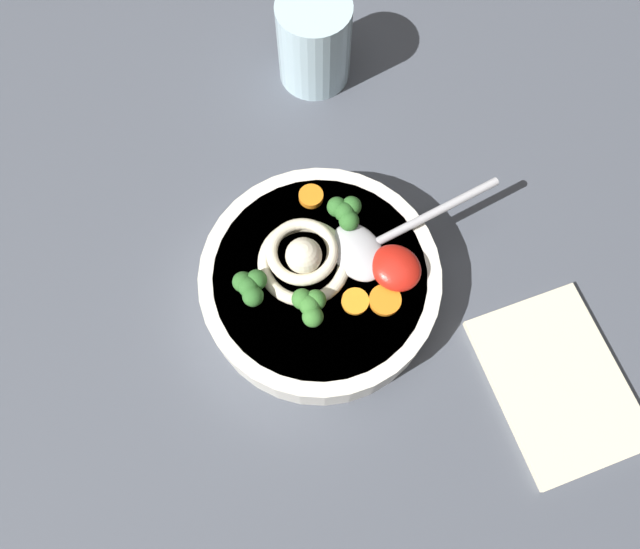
# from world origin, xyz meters

# --- Properties ---
(table_slab) EXTENTS (1.20, 1.20, 0.03)m
(table_slab) POSITION_xyz_m (0.00, 0.00, 0.01)
(table_slab) COLOR #474C56
(table_slab) RESTS_ON ground
(soup_bowl) EXTENTS (0.22, 0.22, 0.05)m
(soup_bowl) POSITION_xyz_m (-0.04, -0.03, 0.05)
(soup_bowl) COLOR silver
(soup_bowl) RESTS_ON table_slab
(noodle_pile) EXTENTS (0.09, 0.09, 0.04)m
(noodle_pile) POSITION_xyz_m (-0.02, -0.03, 0.08)
(noodle_pile) COLOR beige
(noodle_pile) RESTS_ON soup_bowl
(soup_spoon) EXTENTS (0.09, 0.17, 0.02)m
(soup_spoon) POSITION_xyz_m (-0.06, -0.08, 0.08)
(soup_spoon) COLOR #B7B7BC
(soup_spoon) RESTS_ON soup_bowl
(chili_sauce_dollop) EXTENTS (0.05, 0.04, 0.02)m
(chili_sauce_dollop) POSITION_xyz_m (-0.09, -0.08, 0.08)
(chili_sauce_dollop) COLOR red
(chili_sauce_dollop) RESTS_ON soup_bowl
(broccoli_floret_beside_chili) EXTENTS (0.04, 0.03, 0.03)m
(broccoli_floret_beside_chili) POSITION_xyz_m (-0.02, -0.09, 0.09)
(broccoli_floret_beside_chili) COLOR #7A9E60
(broccoli_floret_beside_chili) RESTS_ON soup_bowl
(broccoli_floret_beside_noodles) EXTENTS (0.04, 0.03, 0.03)m
(broccoli_floret_beside_noodles) POSITION_xyz_m (-0.06, 0.00, 0.09)
(broccoli_floret_beside_noodles) COLOR #7A9E60
(broccoli_floret_beside_noodles) RESTS_ON soup_bowl
(broccoli_floret_center) EXTENTS (0.04, 0.03, 0.03)m
(broccoli_floret_center) POSITION_xyz_m (-0.01, 0.02, 0.09)
(broccoli_floret_center) COLOR #7A9E60
(broccoli_floret_center) RESTS_ON soup_bowl
(carrot_slice_left) EXTENTS (0.02, 0.02, 0.00)m
(carrot_slice_left) POSITION_xyz_m (-0.08, -0.03, 0.07)
(carrot_slice_left) COLOR orange
(carrot_slice_left) RESTS_ON soup_bowl
(carrot_slice_rear) EXTENTS (0.03, 0.03, 0.01)m
(carrot_slice_rear) POSITION_xyz_m (-0.10, -0.05, 0.07)
(carrot_slice_rear) COLOR orange
(carrot_slice_rear) RESTS_ON soup_bowl
(carrot_slice_far) EXTENTS (0.02, 0.02, 0.01)m
(carrot_slice_far) POSITION_xyz_m (0.02, -0.08, 0.08)
(carrot_slice_far) COLOR orange
(carrot_slice_far) RESTS_ON soup_bowl
(drinking_glass) EXTENTS (0.08, 0.08, 0.10)m
(drinking_glass) POSITION_xyz_m (0.14, -0.22, 0.07)
(drinking_glass) COLOR silver
(drinking_glass) RESTS_ON table_slab
(folded_napkin) EXTENTS (0.19, 0.17, 0.01)m
(folded_napkin) POSITION_xyz_m (-0.26, -0.11, 0.03)
(folded_napkin) COLOR beige
(folded_napkin) RESTS_ON table_slab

